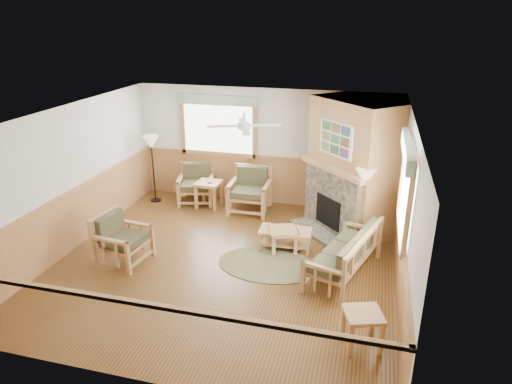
% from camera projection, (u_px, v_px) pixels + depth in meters
% --- Properties ---
extents(floor, '(6.00, 6.00, 0.01)m').
position_uv_depth(floor, '(225.00, 262.00, 8.31)').
color(floor, brown).
rests_on(floor, ground).
extents(ceiling, '(6.00, 6.00, 0.01)m').
position_uv_depth(ceiling, '(221.00, 115.00, 7.32)').
color(ceiling, white).
rests_on(ceiling, floor).
extents(wall_back, '(6.00, 0.02, 2.70)m').
position_uv_depth(wall_back, '(265.00, 147.00, 10.51)').
color(wall_back, white).
rests_on(wall_back, floor).
extents(wall_front, '(6.00, 0.02, 2.70)m').
position_uv_depth(wall_front, '(138.00, 288.00, 5.11)').
color(wall_front, white).
rests_on(wall_front, floor).
extents(wall_left, '(0.02, 6.00, 2.70)m').
position_uv_depth(wall_left, '(71.00, 178.00, 8.52)').
color(wall_left, white).
rests_on(wall_left, floor).
extents(wall_right, '(0.02, 6.00, 2.70)m').
position_uv_depth(wall_right, '(406.00, 211.00, 7.10)').
color(wall_right, white).
rests_on(wall_right, floor).
extents(wainscot, '(6.00, 6.00, 1.10)m').
position_uv_depth(wainscot, '(224.00, 235.00, 8.10)').
color(wainscot, '#B17C48').
rests_on(wainscot, floor).
extents(fireplace, '(3.11, 3.11, 2.70)m').
position_uv_depth(fireplace, '(352.00, 167.00, 9.17)').
color(fireplace, '#B17C48').
rests_on(fireplace, floor).
extents(window_back, '(1.90, 0.16, 1.50)m').
position_uv_depth(window_back, '(217.00, 94.00, 10.31)').
color(window_back, white).
rests_on(window_back, wall_back).
extents(window_right, '(0.16, 1.90, 1.50)m').
position_uv_depth(window_right, '(413.00, 141.00, 6.50)').
color(window_right, white).
rests_on(window_right, wall_right).
extents(ceiling_fan, '(1.59, 1.59, 0.36)m').
position_uv_depth(ceiling_fan, '(244.00, 115.00, 7.53)').
color(ceiling_fan, white).
rests_on(ceiling_fan, ceiling).
extents(sofa, '(1.95, 1.25, 0.83)m').
position_uv_depth(sofa, '(344.00, 253.00, 7.77)').
color(sofa, tan).
rests_on(sofa, floor).
extents(armchair_back_left, '(0.98, 0.98, 0.90)m').
position_uv_depth(armchair_back_left, '(196.00, 184.00, 10.80)').
color(armchair_back_left, tan).
rests_on(armchair_back_left, floor).
extents(armchair_back_right, '(0.90, 0.90, 0.99)m').
position_uv_depth(armchair_back_right, '(250.00, 191.00, 10.29)').
color(armchair_back_right, tan).
rests_on(armchair_back_right, floor).
extents(armchair_left, '(0.90, 0.90, 0.90)m').
position_uv_depth(armchair_left, '(123.00, 239.00, 8.18)').
color(armchair_left, tan).
rests_on(armchair_left, floor).
extents(coffee_table, '(1.00, 0.54, 0.39)m').
position_uv_depth(coffee_table, '(285.00, 239.00, 8.73)').
color(coffee_table, tan).
rests_on(coffee_table, floor).
extents(end_table_chairs, '(0.57, 0.54, 0.61)m').
position_uv_depth(end_table_chairs, '(209.00, 194.00, 10.60)').
color(end_table_chairs, tan).
rests_on(end_table_chairs, floor).
extents(end_table_sofa, '(0.61, 0.60, 0.54)m').
position_uv_depth(end_table_sofa, '(362.00, 330.00, 6.11)').
color(end_table_sofa, tan).
rests_on(end_table_sofa, floor).
extents(footstool, '(0.64, 0.64, 0.43)m').
position_uv_depth(footstool, '(283.00, 239.00, 8.68)').
color(footstool, tan).
rests_on(footstool, floor).
extents(braided_rug, '(2.41, 2.41, 0.01)m').
position_uv_depth(braided_rug, '(268.00, 265.00, 8.21)').
color(braided_rug, brown).
rests_on(braided_rug, floor).
extents(floor_lamp_left, '(0.38, 0.38, 1.61)m').
position_uv_depth(floor_lamp_left, '(153.00, 169.00, 10.75)').
color(floor_lamp_left, black).
rests_on(floor_lamp_left, floor).
extents(floor_lamp_right, '(0.40, 0.40, 1.61)m').
position_uv_depth(floor_lamp_right, '(362.00, 210.00, 8.51)').
color(floor_lamp_right, black).
rests_on(floor_lamp_right, floor).
extents(book_red, '(0.31, 0.36, 0.03)m').
position_uv_depth(book_red, '(293.00, 230.00, 8.56)').
color(book_red, maroon).
rests_on(book_red, coffee_table).
extents(book_dark, '(0.28, 0.32, 0.03)m').
position_uv_depth(book_dark, '(278.00, 226.00, 8.75)').
color(book_dark, black).
rests_on(book_dark, coffee_table).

